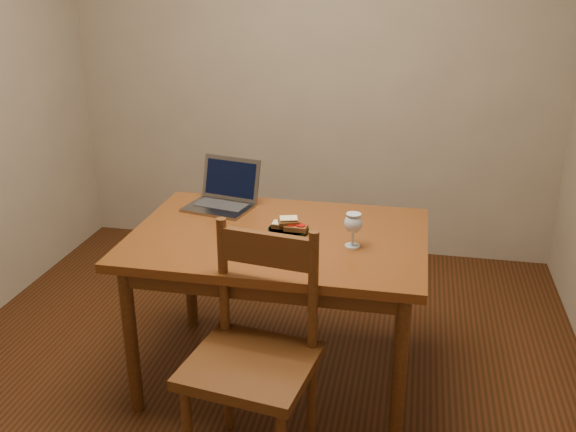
% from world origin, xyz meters
% --- Properties ---
extents(floor, '(3.20, 3.20, 0.02)m').
position_xyz_m(floor, '(0.00, 0.00, -0.01)').
color(floor, black).
rests_on(floor, ground).
extents(back_wall, '(3.20, 0.02, 2.60)m').
position_xyz_m(back_wall, '(0.00, 1.61, 1.30)').
color(back_wall, gray).
rests_on(back_wall, floor).
extents(front_wall, '(3.20, 0.02, 2.60)m').
position_xyz_m(front_wall, '(0.00, -1.61, 1.30)').
color(front_wall, gray).
rests_on(front_wall, floor).
extents(table, '(1.30, 0.90, 0.74)m').
position_xyz_m(table, '(0.12, 0.03, 0.65)').
color(table, '#4E220D').
rests_on(table, floor).
extents(chair, '(0.51, 0.50, 0.49)m').
position_xyz_m(chair, '(0.15, -0.55, 0.53)').
color(chair, '#3A1F0C').
rests_on(chair, floor).
extents(plate, '(0.18, 0.18, 0.02)m').
position_xyz_m(plate, '(0.16, 0.06, 0.75)').
color(plate, black).
rests_on(plate, table).
extents(sandwich_cheese, '(0.09, 0.06, 0.03)m').
position_xyz_m(sandwich_cheese, '(0.13, 0.07, 0.77)').
color(sandwich_cheese, '#381E0C').
rests_on(sandwich_cheese, plate).
extents(sandwich_tomato, '(0.10, 0.06, 0.03)m').
position_xyz_m(sandwich_tomato, '(0.19, 0.05, 0.77)').
color(sandwich_tomato, '#381E0C').
rests_on(sandwich_tomato, plate).
extents(sandwich_top, '(0.10, 0.08, 0.03)m').
position_xyz_m(sandwich_top, '(0.16, 0.07, 0.79)').
color(sandwich_top, '#381E0C').
rests_on(sandwich_top, plate).
extents(milk_glass, '(0.08, 0.08, 0.15)m').
position_xyz_m(milk_glass, '(0.45, -0.04, 0.82)').
color(milk_glass, white).
rests_on(milk_glass, table).
extents(laptop, '(0.36, 0.34, 0.22)m').
position_xyz_m(laptop, '(-0.22, 0.34, 0.80)').
color(laptop, slate).
rests_on(laptop, table).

